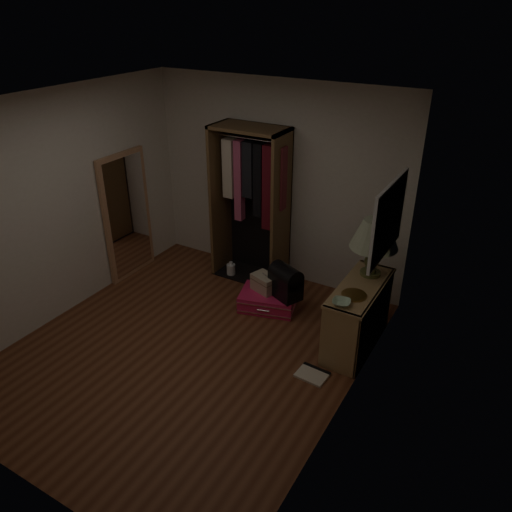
# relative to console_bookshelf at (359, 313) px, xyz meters

# --- Properties ---
(ground) EXTENTS (4.00, 4.00, 0.00)m
(ground) POSITION_rel_console_bookshelf_xyz_m (-1.54, -1.04, -0.39)
(ground) COLOR #5D2F1A
(ground) RESTS_ON ground
(room_walls) EXTENTS (3.52, 4.02, 2.60)m
(room_walls) POSITION_rel_console_bookshelf_xyz_m (-1.46, -1.00, 1.11)
(room_walls) COLOR beige
(room_walls) RESTS_ON ground
(console_bookshelf) EXTENTS (0.42, 1.12, 0.75)m
(console_bookshelf) POSITION_rel_console_bookshelf_xyz_m (0.00, 0.00, 0.00)
(console_bookshelf) COLOR #A37D4F
(console_bookshelf) RESTS_ON ground
(open_wardrobe) EXTENTS (0.98, 0.50, 2.05)m
(open_wardrobe) POSITION_rel_console_bookshelf_xyz_m (-1.76, 0.73, 0.81)
(open_wardrobe) COLOR brown
(open_wardrobe) RESTS_ON ground
(floor_mirror) EXTENTS (0.06, 0.80, 1.70)m
(floor_mirror) POSITION_rel_console_bookshelf_xyz_m (-3.24, -0.04, 0.46)
(floor_mirror) COLOR tan
(floor_mirror) RESTS_ON ground
(pink_suitcase) EXTENTS (0.79, 0.66, 0.21)m
(pink_suitcase) POSITION_rel_console_bookshelf_xyz_m (-1.19, 0.12, -0.29)
(pink_suitcase) COLOR #DC1A50
(pink_suitcase) RESTS_ON ground
(train_case) EXTENTS (0.36, 0.30, 0.23)m
(train_case) POSITION_rel_console_bookshelf_xyz_m (-1.25, 0.15, -0.08)
(train_case) COLOR #B6A68B
(train_case) RESTS_ON pink_suitcase
(black_bag) EXTENTS (0.45, 0.38, 0.42)m
(black_bag) POSITION_rel_console_bookshelf_xyz_m (-0.97, 0.15, 0.03)
(black_bag) COLOR black
(black_bag) RESTS_ON pink_suitcase
(table_lamp) EXTENTS (0.65, 0.65, 0.64)m
(table_lamp) POSITION_rel_console_bookshelf_xyz_m (0.00, 0.25, 0.83)
(table_lamp) COLOR #484E25
(table_lamp) RESTS_ON console_bookshelf
(brass_tray) EXTENTS (0.32, 0.32, 0.01)m
(brass_tray) POSITION_rel_console_bookshelf_xyz_m (0.00, -0.26, 0.37)
(brass_tray) COLOR #A37F3F
(brass_tray) RESTS_ON console_bookshelf
(ceramic_bowl) EXTENTS (0.22, 0.22, 0.04)m
(ceramic_bowl) POSITION_rel_console_bookshelf_xyz_m (-0.05, -0.47, 0.38)
(ceramic_bowl) COLOR #B2D4B0
(ceramic_bowl) RESTS_ON console_bookshelf
(white_jug) EXTENTS (0.13, 0.13, 0.21)m
(white_jug) POSITION_rel_console_bookshelf_xyz_m (-2.01, 0.56, -0.30)
(white_jug) COLOR white
(white_jug) RESTS_ON ground
(floor_book) EXTENTS (0.32, 0.26, 0.03)m
(floor_book) POSITION_rel_console_bookshelf_xyz_m (-0.18, -0.74, -0.38)
(floor_book) COLOR beige
(floor_book) RESTS_ON ground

